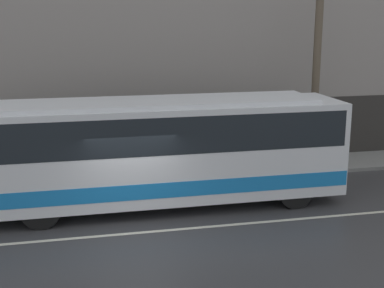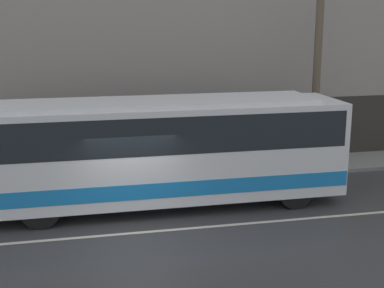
{
  "view_description": "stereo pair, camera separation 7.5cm",
  "coord_description": "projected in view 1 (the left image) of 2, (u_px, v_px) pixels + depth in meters",
  "views": [
    {
      "loc": [
        -1.45,
        -13.43,
        5.7
      ],
      "look_at": [
        1.98,
        1.99,
        1.9
      ],
      "focal_mm": 50.0,
      "sensor_mm": 36.0,
      "label": 1
    },
    {
      "loc": [
        -1.38,
        -13.44,
        5.7
      ],
      "look_at": [
        1.98,
        1.99,
        1.9
      ],
      "focal_mm": 50.0,
      "sensor_mm": 36.0,
      "label": 2
    }
  ],
  "objects": [
    {
      "name": "ground_plane",
      "position": [
        136.0,
        233.0,
        14.38
      ],
      "size": [
        60.0,
        60.0,
        0.0
      ],
      "primitive_type": "plane",
      "color": "#38383A"
    },
    {
      "name": "sidewalk",
      "position": [
        119.0,
        176.0,
        19.26
      ],
      "size": [
        60.0,
        2.31,
        0.13
      ],
      "color": "gray",
      "rests_on": "ground_plane"
    },
    {
      "name": "transit_bus",
      "position": [
        154.0,
        148.0,
        16.01
      ],
      "size": [
        11.47,
        2.53,
        3.29
      ],
      "color": "silver",
      "rests_on": "ground_plane"
    },
    {
      "name": "building_facade",
      "position": [
        112.0,
        40.0,
        19.37
      ],
      "size": [
        60.0,
        0.35,
        10.01
      ],
      "color": "gray",
      "rests_on": "ground_plane"
    },
    {
      "name": "lane_stripe",
      "position": [
        136.0,
        233.0,
        14.38
      ],
      "size": [
        54.0,
        0.14,
        0.01
      ],
      "color": "beige",
      "rests_on": "ground_plane"
    },
    {
      "name": "utility_pole_near",
      "position": [
        316.0,
        77.0,
        19.45
      ],
      "size": [
        0.28,
        0.28,
        6.76
      ],
      "color": "brown",
      "rests_on": "sidewalk"
    }
  ]
}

